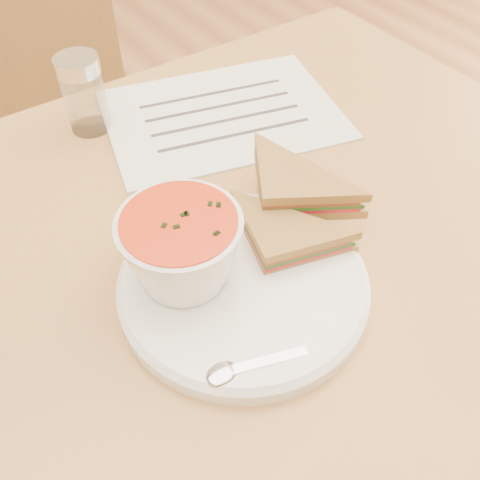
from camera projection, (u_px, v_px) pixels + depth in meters
floor at (223, 474)px, 1.14m from camera, size 5.00×6.00×0.01m
dining_table at (218, 393)px, 0.87m from camera, size 1.00×0.70×0.75m
chair_far at (83, 177)px, 1.13m from camera, size 0.39×0.39×0.87m
plate at (243, 285)px, 0.53m from camera, size 0.29×0.29×0.02m
soup_bowl at (182, 252)px, 0.50m from camera, size 0.12×0.12×0.08m
sandwich_half_a at (265, 269)px, 0.52m from camera, size 0.13×0.13×0.03m
sandwich_half_b at (262, 211)px, 0.55m from camera, size 0.15×0.15×0.03m
spoon at (272, 360)px, 0.46m from camera, size 0.16×0.08×0.01m
paper_menu at (223, 114)px, 0.74m from camera, size 0.36×0.30×0.00m
condiment_shaker at (84, 94)px, 0.69m from camera, size 0.07×0.07×0.10m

